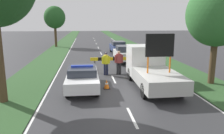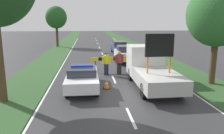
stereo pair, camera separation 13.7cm
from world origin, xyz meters
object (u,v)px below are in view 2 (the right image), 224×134
Objects in this scene: road_barrier at (113,60)px; queued_car_van_white at (126,54)px; police_officer at (106,62)px; police_car at (82,77)px; pedestrian_civilian at (119,61)px; roadside_tree_mid_left at (56,18)px; work_truck at (150,68)px; traffic_cone_centre_front at (106,84)px; roadside_tree_near_right at (218,15)px; queued_car_hatch_blue at (119,47)px; traffic_cone_near_truck at (93,66)px; traffic_cone_near_police at (147,68)px.

road_barrier is 4.42m from queued_car_van_white.
queued_car_van_white is (2.33, 5.01, -0.17)m from police_officer.
queued_car_van_white is at bearing 62.62° from police_car.
roadside_tree_mid_left is (-7.06, 19.05, 3.43)m from pedestrian_civilian.
work_truck reaches higher than police_car.
traffic_cone_centre_front is 0.09× the size of roadside_tree_near_right.
road_barrier is 4.47m from traffic_cone_centre_front.
queued_car_hatch_blue is (0.20, 5.97, -0.06)m from queued_car_van_white.
police_car is 4.22m from work_truck.
queued_car_hatch_blue is at bearing 94.49° from pedestrian_civilian.
police_officer is 0.98m from pedestrian_civilian.
police_car reaches higher than traffic_cone_near_truck.
queued_car_van_white is 0.64× the size of roadside_tree_mid_left.
pedestrian_civilian is at bearing 70.10° from traffic_cone_centre_front.
police_officer is 11.27m from queued_car_hatch_blue.
roadside_tree_mid_left is at bearing 118.25° from road_barrier.
traffic_cone_near_truck is (-1.89, 1.95, -0.79)m from pedestrian_civilian.
queued_car_hatch_blue is at bearing -91.25° from work_truck.
police_officer is at bearing -65.77° from traffic_cone_near_truck.
queued_car_hatch_blue is at bearing 69.01° from traffic_cone_near_truck.
police_car is 0.80× the size of work_truck.
pedestrian_civilian is at bearing -69.65° from roadside_tree_mid_left.
traffic_cone_centre_front is at bearing -75.51° from roadside_tree_mid_left.
traffic_cone_near_truck is 4.45m from queued_car_van_white.
traffic_cone_near_police is 4.49m from queued_car_van_white.
traffic_cone_centre_front is 7.90m from roadside_tree_near_right.
traffic_cone_near_truck is at bearing -73.15° from roadside_tree_mid_left.
roadside_tree_mid_left reaches higher than pedestrian_civilian.
pedestrian_civilian is 0.29× the size of roadside_tree_mid_left.
queued_car_van_white is at bearing 75.36° from road_barrier.
roadside_tree_mid_left reaches higher than road_barrier.
work_truck reaches higher than queued_car_hatch_blue.
police_officer is 0.27× the size of roadside_tree_near_right.
road_barrier is at bearing -35.20° from traffic_cone_near_truck.
roadside_tree_mid_left is (-9.42, 18.45, 4.20)m from traffic_cone_near_police.
queued_car_van_white is at bearing 117.15° from roadside_tree_near_right.
traffic_cone_near_police reaches higher than traffic_cone_centre_front.
police_car is 23.11m from roadside_tree_mid_left.
roadside_tree_mid_left is at bearing -43.35° from queued_car_hatch_blue.
police_officer reaches higher than traffic_cone_near_truck.
roadside_tree_near_right reaches higher than traffic_cone_centre_front.
roadside_tree_mid_left reaches higher than traffic_cone_centre_front.
pedestrian_civilian reaches higher than police_officer.
work_truck is at bearing 89.88° from queued_car_hatch_blue.
police_officer is 0.37× the size of queued_car_hatch_blue.
traffic_cone_near_police is at bearing -62.95° from roadside_tree_mid_left.
roadside_tree_mid_left is (-8.59, 22.06, 3.36)m from work_truck.
work_truck is at bearing -102.98° from traffic_cone_near_police.
traffic_cone_centre_front is at bearing -83.29° from traffic_cone_near_truck.
roadside_tree_near_right reaches higher than pedestrian_civilian.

